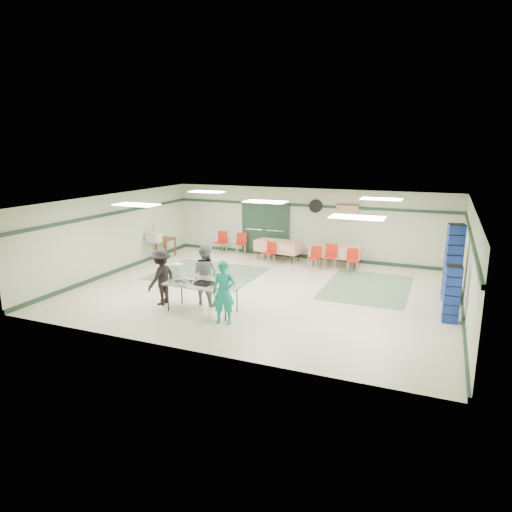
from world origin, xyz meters
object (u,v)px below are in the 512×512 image
at_px(volunteer_teal, 224,293).
at_px(chair_c, 353,258).
at_px(volunteer_grey, 205,274).
at_px(chair_loose_a, 241,241).
at_px(chair_loose_b, 222,240).
at_px(dining_table_a, 336,251).
at_px(broom, 155,243).
at_px(serving_table, 202,286).
at_px(volunteer_dark, 161,277).
at_px(crate_stack_blue_b, 452,294).
at_px(crate_stack_blue_a, 453,263).
at_px(chair_a, 331,254).
at_px(crate_stack_red, 452,274).
at_px(office_printer, 154,237).
at_px(chair_d, 270,251).
at_px(chair_b, 315,255).
at_px(dining_table_b, 278,246).
at_px(printer_table, 165,241).

height_order(volunteer_teal, chair_c, volunteer_teal).
relative_size(volunteer_grey, chair_loose_a, 1.95).
bearing_deg(chair_loose_b, dining_table_a, -3.31).
height_order(volunteer_teal, broom, volunteer_teal).
distance_m(volunteer_grey, broom, 5.53).
relative_size(serving_table, chair_loose_b, 2.21).
relative_size(volunteer_dark, crate_stack_blue_b, 1.08).
bearing_deg(crate_stack_blue_a, chair_c, 146.72).
bearing_deg(volunteer_teal, chair_a, 66.22).
height_order(chair_a, chair_loose_a, chair_a).
relative_size(crate_stack_red, office_printer, 3.01).
distance_m(chair_d, crate_stack_blue_b, 7.19).
bearing_deg(volunteer_dark, crate_stack_blue_b, 107.39).
bearing_deg(chair_loose_b, chair_b, -11.59).
bearing_deg(volunteer_grey, chair_d, -82.26).
xyz_separation_m(serving_table, volunteer_teal, (0.87, -0.48, 0.06)).
height_order(volunteer_teal, dining_table_b, volunteer_teal).
xyz_separation_m(volunteer_grey, volunteer_dark, (-1.10, -0.49, -0.07)).
xyz_separation_m(volunteer_grey, broom, (-4.15, 3.64, -0.16)).
xyz_separation_m(chair_a, chair_d, (-2.28, -0.01, -0.06)).
distance_m(dining_table_b, office_printer, 4.67).
height_order(volunteer_grey, crate_stack_red, volunteer_grey).
bearing_deg(office_printer, dining_table_a, 16.17).
bearing_deg(crate_stack_blue_b, broom, 166.39).
bearing_deg(volunteer_teal, crate_stack_blue_b, 11.34).
relative_size(chair_b, broom, 0.60).
bearing_deg(printer_table, crate_stack_blue_a, -11.07).
xyz_separation_m(volunteer_dark, crate_stack_blue_b, (7.32, 1.61, -0.05)).
bearing_deg(chair_b, dining_table_b, 166.74).
relative_size(chair_loose_b, crate_stack_blue_a, 0.41).
height_order(crate_stack_blue_b, broom, crate_stack_blue_b).
bearing_deg(chair_d, crate_stack_red, 0.76).
bearing_deg(broom, crate_stack_blue_a, 1.64).
distance_m(volunteer_grey, printer_table, 5.86).
xyz_separation_m(chair_a, chair_loose_a, (-3.88, 0.97, -0.03)).
relative_size(dining_table_b, crate_stack_blue_a, 0.83).
bearing_deg(dining_table_b, printer_table, -155.58).
bearing_deg(broom, chair_d, 22.02).
bearing_deg(volunteer_dark, chair_b, 156.52).
bearing_deg(crate_stack_blue_b, chair_c, 130.27).
distance_m(office_printer, broom, 0.31).
height_order(volunteer_grey, crate_stack_blue_a, crate_stack_blue_a).
xyz_separation_m(volunteer_teal, volunteer_grey, (-1.11, 1.09, 0.06)).
height_order(dining_table_b, office_printer, office_printer).
distance_m(volunteer_grey, office_printer, 5.35).
relative_size(dining_table_a, chair_loose_b, 1.99).
xyz_separation_m(serving_table, dining_table_a, (2.14, 6.00, -0.15)).
bearing_deg(chair_loose_a, dining_table_b, -28.56).
height_order(volunteer_dark, broom, volunteer_dark).
bearing_deg(printer_table, serving_table, -51.32).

